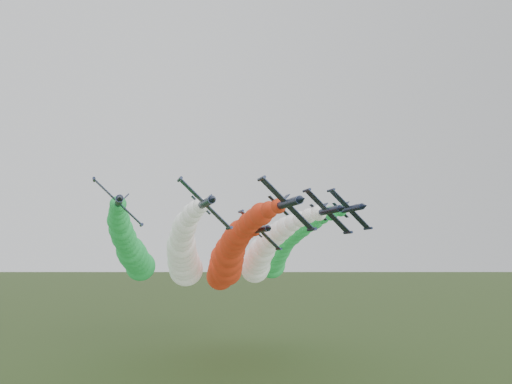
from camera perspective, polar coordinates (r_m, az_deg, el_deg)
jet_lead at (r=125.05m, az=-2.92°, el=-7.34°), size 17.14×83.60×19.40m
jet_inner_left at (r=131.32m, az=-8.24°, el=-7.28°), size 17.87×84.33×20.12m
jet_inner_right at (r=140.56m, az=0.59°, el=-7.37°), size 17.33×83.79×19.58m
jet_outer_left at (r=137.77m, az=-13.94°, el=-6.68°), size 17.42×83.88×19.67m
jet_outer_right at (r=149.03m, az=2.73°, el=-6.85°), size 17.53×83.98×19.78m
jet_trail at (r=151.61m, az=-3.88°, el=-8.40°), size 17.57×84.03×19.83m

